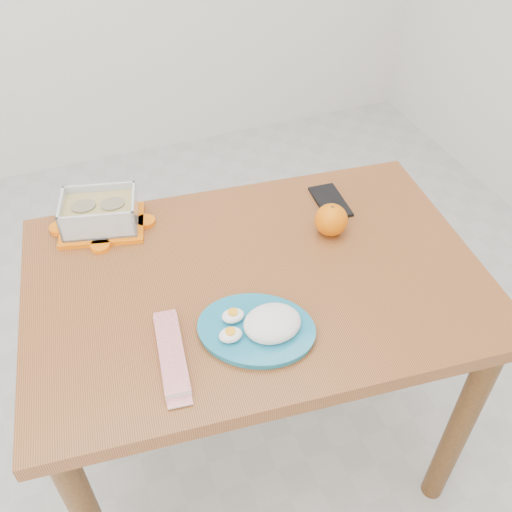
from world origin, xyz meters
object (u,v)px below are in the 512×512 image
object	(u,v)px
dining_table	(256,309)
rice_plate	(261,326)
food_container	(100,213)
orange_fruit	(331,220)
smartphone	(330,202)

from	to	relation	value
dining_table	rice_plate	bearing A→B (deg)	-101.58
rice_plate	food_container	bearing A→B (deg)	148.35
orange_fruit	rice_plate	size ratio (longest dim) A/B	0.24
dining_table	food_container	bearing A→B (deg)	140.56
food_container	smartphone	size ratio (longest dim) A/B	1.64
rice_plate	smartphone	xyz separation A→B (m)	(0.34, 0.35, -0.02)
dining_table	food_container	distance (m)	0.46
dining_table	smartphone	world-z (taller)	smartphone
food_container	rice_plate	distance (m)	0.53
dining_table	smartphone	distance (m)	0.36
dining_table	rice_plate	world-z (taller)	rice_plate
food_container	dining_table	bearing A→B (deg)	-31.50
food_container	smartphone	xyz separation A→B (m)	(0.58, -0.12, -0.04)
orange_fruit	smartphone	xyz separation A→B (m)	(0.06, 0.11, -0.04)
dining_table	orange_fruit	bearing A→B (deg)	24.10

